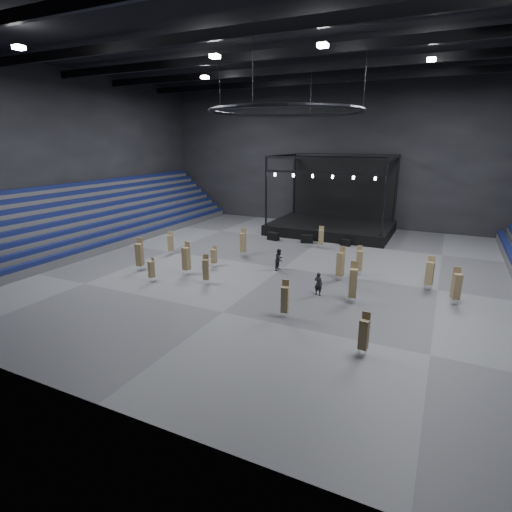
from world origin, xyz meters
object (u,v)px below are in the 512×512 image
at_px(flight_case_right, 346,243).
at_px(chair_stack_13, 151,269).
at_px(chair_stack_7, 139,254).
at_px(man_center, 318,284).
at_px(chair_stack_6, 456,286).
at_px(chair_stack_12, 359,260).
at_px(flight_case_mid, 307,239).
at_px(chair_stack_4, 285,299).
at_px(chair_stack_3, 353,282).
at_px(chair_stack_5, 214,256).
at_px(chair_stack_14, 364,334).
at_px(stage, 333,220).
at_px(chair_stack_10, 171,243).
at_px(chair_stack_1, 186,258).
at_px(chair_stack_11, 341,263).
at_px(chair_stack_8, 321,237).
at_px(crew_member, 279,260).
at_px(chair_stack_0, 243,242).
at_px(chair_stack_2, 430,272).
at_px(flight_case_left, 273,236).
at_px(chair_stack_9, 206,269).

bearing_deg(flight_case_right, chair_stack_13, -122.23).
height_order(chair_stack_7, man_center, chair_stack_7).
distance_m(chair_stack_6, chair_stack_12, 8.04).
height_order(flight_case_mid, chair_stack_4, chair_stack_4).
bearing_deg(chair_stack_3, chair_stack_5, 156.78).
bearing_deg(man_center, chair_stack_7, 15.13).
bearing_deg(chair_stack_6, chair_stack_14, -137.57).
height_order(stage, chair_stack_10, stage).
bearing_deg(man_center, chair_stack_3, -176.94).
xyz_separation_m(flight_case_mid, man_center, (5.71, -14.35, 0.42)).
bearing_deg(flight_case_mid, chair_stack_4, -75.41).
bearing_deg(man_center, chair_stack_13, 23.76).
xyz_separation_m(chair_stack_1, chair_stack_7, (-4.22, -0.85, 0.03)).
distance_m(flight_case_right, chair_stack_11, 11.33).
relative_size(chair_stack_5, chair_stack_7, 0.66).
height_order(chair_stack_4, chair_stack_8, chair_stack_4).
bearing_deg(stage, crew_member, -90.31).
bearing_deg(chair_stack_4, stage, 87.82).
relative_size(chair_stack_0, chair_stack_2, 1.05).
bearing_deg(chair_stack_10, chair_stack_13, -86.37).
height_order(chair_stack_7, chair_stack_11, chair_stack_7).
distance_m(chair_stack_10, chair_stack_12, 18.01).
bearing_deg(chair_stack_8, man_center, -90.49).
bearing_deg(chair_stack_7, chair_stack_11, 4.12).
relative_size(flight_case_right, chair_stack_3, 0.35).
relative_size(flight_case_left, chair_stack_9, 0.56).
bearing_deg(chair_stack_7, stage, 51.10).
xyz_separation_m(chair_stack_6, chair_stack_13, (-21.67, -5.24, -0.32)).
height_order(stage, chair_stack_13, stage).
bearing_deg(chair_stack_14, chair_stack_6, 71.54).
height_order(flight_case_mid, chair_stack_7, chair_stack_7).
xyz_separation_m(chair_stack_12, man_center, (-1.67, -5.90, -0.40)).
height_order(chair_stack_10, chair_stack_13, chair_stack_10).
height_order(chair_stack_8, chair_stack_13, chair_stack_8).
bearing_deg(chair_stack_5, chair_stack_3, -4.62).
bearing_deg(chair_stack_11, crew_member, -165.65).
height_order(chair_stack_3, chair_stack_6, chair_stack_3).
height_order(chair_stack_4, chair_stack_5, chair_stack_4).
distance_m(stage, chair_stack_8, 8.29).
xyz_separation_m(chair_stack_2, chair_stack_8, (-10.80, 8.23, -0.13)).
xyz_separation_m(chair_stack_6, man_center, (-8.89, -2.37, -0.50)).
bearing_deg(chair_stack_1, flight_case_left, 89.31).
bearing_deg(chair_stack_0, chair_stack_10, -170.38).
bearing_deg(chair_stack_8, chair_stack_10, -161.65).
distance_m(chair_stack_5, man_center, 10.66).
bearing_deg(chair_stack_7, chair_stack_10, 85.13).
distance_m(chair_stack_4, chair_stack_12, 10.76).
xyz_separation_m(chair_stack_0, chair_stack_3, (12.13, -7.07, 0.10)).
bearing_deg(chair_stack_8, chair_stack_2, -53.78).
distance_m(chair_stack_3, chair_stack_7, 18.06).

